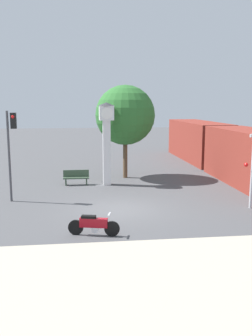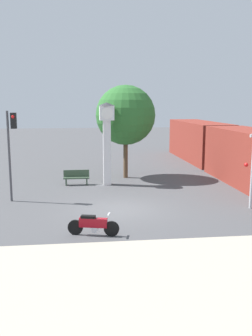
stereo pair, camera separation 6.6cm
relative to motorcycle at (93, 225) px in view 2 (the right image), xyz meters
name	(u,v)px [view 2 (the right image)]	position (x,y,z in m)	size (l,w,h in m)	color
ground_plane	(119,209)	(1.34, 3.43, -0.43)	(120.00, 120.00, 0.00)	#4C4C4F
sidewalk_strip	(145,280)	(1.34, -4.00, -0.38)	(36.00, 6.00, 0.10)	#B2A893
motorcycle	(93,225)	(0.00, 0.00, 0.00)	(1.98, 0.64, 0.89)	black
clock_tower	(107,131)	(1.18, 9.07, 2.90)	(1.05, 1.05, 5.09)	white
freight_train	(222,148)	(10.10, 13.04, 1.27)	(2.80, 21.92, 3.40)	maroon
traffic_light	(11,140)	(-3.93, 5.66, 2.76)	(0.50, 0.35, 4.67)	#47474C
street_tree	(126,115)	(2.58, 11.16, 3.81)	(3.98, 3.98, 6.25)	brown
bench	(76,177)	(-0.74, 9.26, 0.06)	(1.60, 0.44, 0.92)	#384C38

